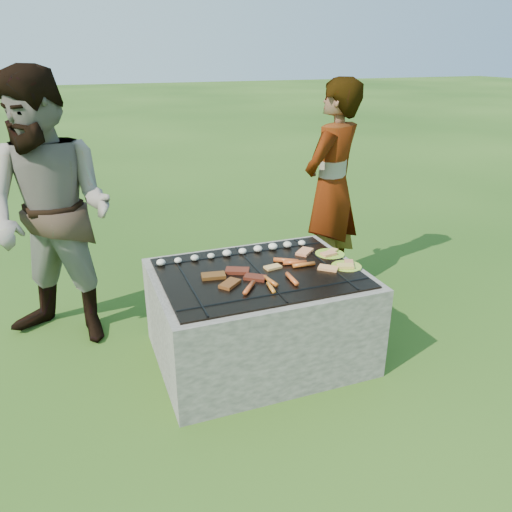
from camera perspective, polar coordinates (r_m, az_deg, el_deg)
The scene contains 10 objects.
lawn at distance 3.41m, azimuth 0.30°, elevation -11.24°, with size 60.00×60.00×0.00m, color #1C4210.
fire_pit at distance 3.26m, azimuth 0.31°, elevation -7.12°, with size 1.30×1.00×0.62m.
mushrooms at distance 3.37m, azimuth -1.95°, elevation 0.53°, with size 1.05×0.06×0.05m.
pork_slabs at distance 3.03m, azimuth -2.68°, elevation -2.35°, with size 0.38×0.30×0.02m.
sausages at distance 3.07m, azimuth 3.08°, elevation -1.93°, with size 0.57×0.45×0.03m.
bread_on_grate at distance 3.28m, azimuth 5.68°, elevation -0.46°, with size 0.45×0.44×0.02m.
plate_far at distance 3.43m, azimuth 8.43°, elevation 0.23°, with size 0.24×0.24×0.03m.
plate_near at distance 3.25m, azimuth 10.30°, elevation -1.14°, with size 0.25×0.25×0.03m.
cook at distance 4.15m, azimuth 8.63°, elevation 7.77°, with size 0.62×0.41×1.71m, color gray.
bystander at distance 3.49m, azimuth -22.32°, elevation 4.45°, with size 0.89×0.69×1.82m, color #AAA08D.
Camera 1 is at (-1.02, -2.65, 1.89)m, focal length 35.00 mm.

